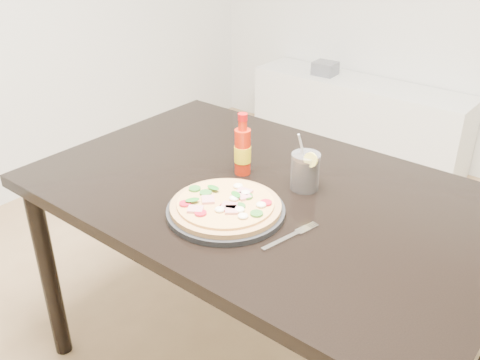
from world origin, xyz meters
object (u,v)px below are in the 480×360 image
Objects in this scene: pizza at (226,205)px; dining_table at (265,213)px; media_console at (357,119)px; fork at (292,235)px; cola_cup at (305,172)px; hot_sauce_bottle at (243,150)px; plate at (226,211)px.

dining_table is at bearing 89.87° from pizza.
fork is at bearing -67.63° from media_console.
cola_cup reaches higher than dining_table.
cola_cup is 1.99m from media_console.
pizza reaches higher than media_console.
cola_cup is at bearing 71.49° from pizza.
pizza is (-0.00, -0.18, 0.11)m from dining_table.
media_console is at bearing 111.85° from cola_cup.
hot_sauce_bottle is 0.38m from fork.
fork reaches higher than media_console.
plate is 0.21m from fork.
plate is at bearing -61.95° from hot_sauce_bottle.
dining_table is 0.20m from hot_sauce_bottle.
pizza is 1.53× the size of hot_sauce_bottle.
pizza is 1.74× the size of cola_cup.
plate is 1.07× the size of pizza.
cola_cup is at bearing 128.24° from fork.
pizza reaches higher than plate.
dining_table is 7.47× the size of fork.
fork is (0.32, -0.20, -0.08)m from hot_sauce_bottle.
hot_sauce_bottle is (-0.12, 0.04, 0.16)m from dining_table.
dining_table is 0.18m from cola_cup.
hot_sauce_bottle is 0.14× the size of media_console.
plate is at bearing -169.78° from pizza.
pizza is 0.27m from cola_cup.
cola_cup is at bearing 71.27° from plate.
pizza is at bearing -61.69° from hot_sauce_bottle.
dining_table is 0.21m from pizza.
cola_cup is 0.93× the size of fork.
hot_sauce_bottle is at bearing -169.21° from cola_cup.
cola_cup reaches higher than media_console.
hot_sauce_bottle reaches higher than fork.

